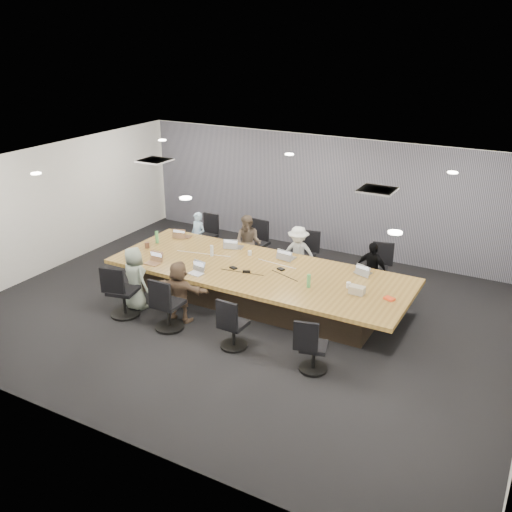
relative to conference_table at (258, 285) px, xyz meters
The scene contains 38 objects.
floor 0.64m from the conference_table, 90.00° to the right, with size 10.00×8.00×0.00m, color black.
ceiling 2.45m from the conference_table, 90.00° to the right, with size 10.00×8.00×0.00m, color white.
wall_back 3.64m from the conference_table, 90.00° to the left, with size 10.00×2.80×0.00m, color silver.
wall_front 4.61m from the conference_table, 90.00° to the right, with size 10.00×2.80×0.00m, color silver.
wall_left 5.12m from the conference_table, behind, with size 8.00×2.80×0.00m, color silver.
curtain 3.56m from the conference_table, 90.00° to the left, with size 9.80×0.04×2.80m, color slate.
conference_table is the anchor object (origin of this frame).
chair_0 2.90m from the conference_table, 144.14° to the left, with size 0.51×0.51×0.76m, color black, non-canonical shape.
chair_1 1.97m from the conference_table, 120.34° to the left, with size 0.59×0.59×0.87m, color black, non-canonical shape.
chair_2 1.72m from the conference_table, 82.17° to the left, with size 0.52×0.52×0.77m, color black, non-canonical shape.
chair_3 2.52m from the conference_table, 42.38° to the left, with size 0.55×0.55×0.82m, color black, non-canonical shape.
chair_4 2.62m from the conference_table, 139.52° to the right, with size 0.59×0.59×0.88m, color black, non-canonical shape.
chair_5 1.94m from the conference_table, 118.86° to the right, with size 0.57×0.57×0.84m, color black, non-canonical shape.
chair_6 1.76m from the conference_table, 75.49° to the right, with size 0.50×0.50×0.74m, color black, non-canonical shape.
chair_7 2.57m from the conference_table, 41.34° to the right, with size 0.49×0.49×0.73m, color black, non-canonical shape.
person_0 2.72m from the conference_table, 150.15° to the left, with size 0.42×0.28×1.16m, color #A2CAEF.
laptop_0 2.51m from the conference_table, 161.22° to the left, with size 0.31×0.21×0.02m, color #8C6647.
person_1 1.70m from the conference_table, 126.39° to the left, with size 0.63×0.49×1.30m, color brown.
laptop_1 1.32m from the conference_table, 141.20° to the left, with size 0.32×0.22×0.02m, color #B2B2B7.
person_2 1.39m from the conference_table, 80.17° to the left, with size 0.80×0.46×1.25m, color silver.
laptop_2 0.90m from the conference_table, 73.70° to the left, with size 0.35×0.24×0.02m, color #B2B2B7.
person_3 2.31m from the conference_table, 35.93° to the left, with size 0.70×0.29×1.19m, color black.
laptop_3 2.06m from the conference_table, 23.24° to the left, with size 0.31×0.21×0.02m, color #B2B2B7.
person_4 2.42m from the conference_table, 145.87° to the right, with size 0.62×0.41×1.27m, color gray.
laptop_4 2.17m from the conference_table, 158.12° to the right, with size 0.30×0.20×0.02m, color #8C6647.
person_5 1.65m from the conference_table, 124.76° to the right, with size 1.11×0.35×1.20m, color brown.
laptop_5 1.28m from the conference_table, 139.51° to the right, with size 0.28×0.19×0.02m, color #B2B2B7.
bottle_green_left 2.70m from the conference_table, behind, with size 0.08×0.08×0.27m, color #50A053.
bottle_green_right 1.33m from the conference_table, 14.08° to the right, with size 0.07×0.07×0.26m, color #50A053.
bottle_clear 1.27m from the conference_table, behind, with size 0.07×0.07×0.23m, color silver.
cup_white_far 0.84m from the conference_table, 132.61° to the left, with size 0.08×0.08×0.10m, color white.
cup_white_near 1.90m from the conference_table, ahead, with size 0.09×0.09×0.11m, color white.
mug_brown 2.68m from the conference_table, behind, with size 0.10×0.10×0.12m, color brown.
mic_left 0.61m from the conference_table, 154.05° to the right, with size 0.14×0.09×0.03m, color black.
mic_right 0.56m from the conference_table, 24.18° to the left, with size 0.14×0.10×0.03m, color black.
stapler 0.48m from the conference_table, 110.76° to the right, with size 0.15×0.04×0.06m, color black.
canvas_bag 2.12m from the conference_table, ahead, with size 0.27×0.17×0.14m, color #B2A68D.
snack_packet 2.68m from the conference_table, ahead, with size 0.18×0.12×0.04m, color #F2441C.
Camera 1 is at (4.91, -8.53, 5.17)m, focal length 40.00 mm.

